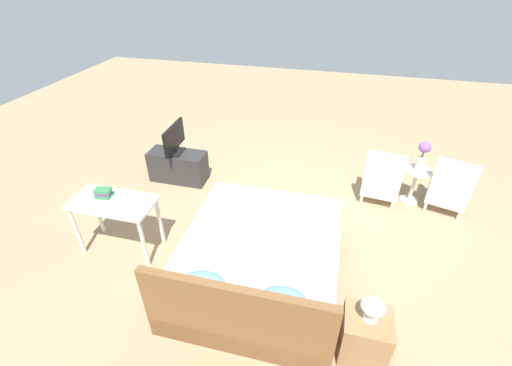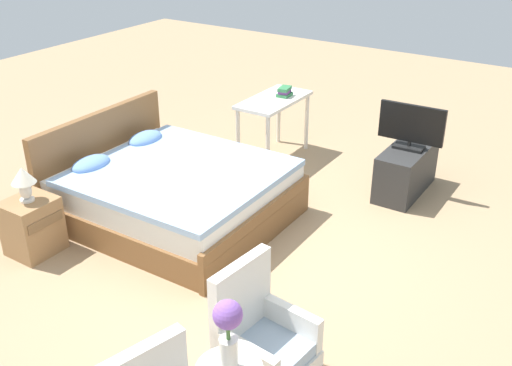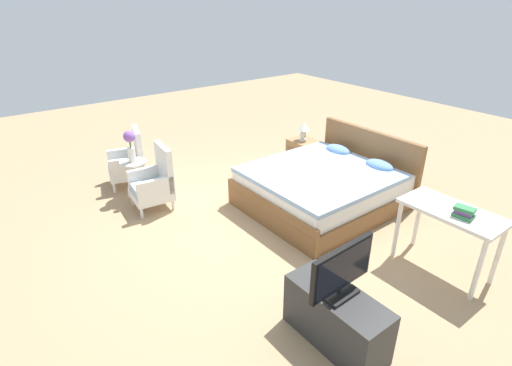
# 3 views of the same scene
# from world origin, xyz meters

# --- Properties ---
(ground_plane) EXTENTS (16.00, 16.00, 0.00)m
(ground_plane) POSITION_xyz_m (0.00, 0.00, 0.00)
(ground_plane) COLOR #A38460
(bed) EXTENTS (1.83, 2.10, 0.96)m
(bed) POSITION_xyz_m (0.13, 1.06, 0.30)
(bed) COLOR brown
(bed) RESTS_ON ground_plane
(armchair_by_window_right) EXTENTS (0.59, 0.59, 0.92)m
(armchair_by_window_right) POSITION_xyz_m (-1.32, -0.94, 0.37)
(armchair_by_window_right) COLOR white
(armchair_by_window_right) RESTS_ON ground_plane
(flower_vase) EXTENTS (0.17, 0.17, 0.48)m
(flower_vase) POSITION_xyz_m (-1.82, -1.04, 0.87)
(flower_vase) COLOR silver
(flower_vase) RESTS_ON side_table
(nightstand) EXTENTS (0.44, 0.41, 0.54)m
(nightstand) POSITION_xyz_m (-1.07, 1.72, 0.27)
(nightstand) COLOR #997047
(nightstand) RESTS_ON ground_plane
(table_lamp) EXTENTS (0.22, 0.22, 0.33)m
(table_lamp) POSITION_xyz_m (-1.07, 1.72, 0.75)
(table_lamp) COLOR silver
(table_lamp) RESTS_ON nightstand
(tv_stand) EXTENTS (0.96, 0.40, 0.53)m
(tv_stand) POSITION_xyz_m (2.00, -0.73, 0.26)
(tv_stand) COLOR #2D2D2D
(tv_stand) RESTS_ON ground_plane
(tv_flatscreen) EXTENTS (0.21, 0.71, 0.49)m
(tv_flatscreen) POSITION_xyz_m (2.00, -0.73, 0.78)
(tv_flatscreen) COLOR black
(tv_flatscreen) RESTS_ON tv_stand
(vanity_desk) EXTENTS (1.04, 0.52, 0.78)m
(vanity_desk) POSITION_xyz_m (2.00, 1.00, 0.66)
(vanity_desk) COLOR silver
(vanity_desk) RESTS_ON ground_plane
(book_stack) EXTENTS (0.22, 0.16, 0.11)m
(book_stack) POSITION_xyz_m (2.15, 0.94, 0.83)
(book_stack) COLOR #337A47
(book_stack) RESTS_ON vanity_desk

